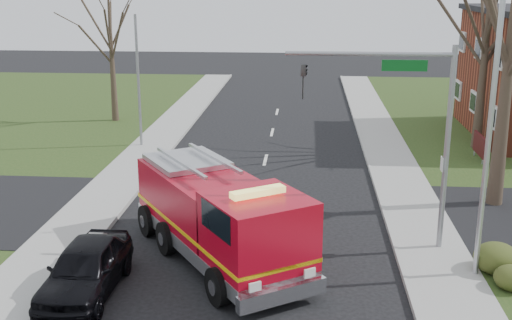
{
  "coord_description": "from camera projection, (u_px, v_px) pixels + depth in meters",
  "views": [
    {
      "loc": [
        2.01,
        -18.71,
        8.76
      ],
      "look_at": [
        0.1,
        4.99,
        2.0
      ],
      "focal_mm": 45.0,
      "sensor_mm": 36.0,
      "label": 1
    }
  ],
  "objects": [
    {
      "name": "bare_tree_left",
      "position": [
        110.0,
        33.0,
        38.91
      ],
      "size": [
        4.5,
        4.5,
        9.0
      ],
      "color": "#382C21",
      "rests_on": "ground"
    },
    {
      "name": "utility_pole_far",
      "position": [
        138.0,
        83.0,
        33.48
      ],
      "size": [
        0.14,
        0.14,
        7.0
      ],
      "primitive_type": "cylinder",
      "color": "gray",
      "rests_on": "ground"
    },
    {
      "name": "ground",
      "position": [
        240.0,
        263.0,
        20.49
      ],
      "size": [
        120.0,
        120.0,
        0.0
      ],
      "primitive_type": "plane",
      "color": "black",
      "rests_on": "ground"
    },
    {
      "name": "sidewalk_right",
      "position": [
        438.0,
        267.0,
        19.99
      ],
      "size": [
        2.4,
        80.0,
        0.15
      ],
      "primitive_type": "cube",
      "color": "#9B9B96",
      "rests_on": "ground"
    },
    {
      "name": "health_center_sign",
      "position": [
        480.0,
        145.0,
        31.42
      ],
      "size": [
        0.12,
        2.0,
        1.4
      ],
      "color": "#420F11",
      "rests_on": "ground"
    },
    {
      "name": "sidewalk_left",
      "position": [
        52.0,
        254.0,
        20.94
      ],
      "size": [
        2.4,
        80.0,
        0.15
      ],
      "primitive_type": "cube",
      "color": "#9B9B96",
      "rests_on": "ground"
    },
    {
      "name": "fire_engine",
      "position": [
        220.0,
        219.0,
        20.23
      ],
      "size": [
        6.53,
        7.99,
        3.15
      ],
      "rotation": [
        0.0,
        0.0,
        0.59
      ],
      "color": "#A60719",
      "rests_on": "ground"
    },
    {
      "name": "streetlight_pole",
      "position": [
        487.0,
        132.0,
        18.21
      ],
      "size": [
        1.48,
        0.16,
        8.4
      ],
      "color": "#B7BABF",
      "rests_on": "ground"
    },
    {
      "name": "traffic_signal_mast",
      "position": [
        408.0,
        111.0,
        20.23
      ],
      "size": [
        5.29,
        0.18,
        6.8
      ],
      "color": "gray",
      "rests_on": "ground"
    },
    {
      "name": "parked_car_maroon",
      "position": [
        86.0,
        268.0,
        18.32
      ],
      "size": [
        1.87,
        4.52,
        1.53
      ],
      "primitive_type": "imported",
      "rotation": [
        0.0,
        0.0,
        -0.01
      ],
      "color": "black",
      "rests_on": "ground"
    },
    {
      "name": "bare_tree_far",
      "position": [
        488.0,
        25.0,
        32.24
      ],
      "size": [
        5.25,
        5.25,
        10.5
      ],
      "color": "#382C21",
      "rests_on": "ground"
    }
  ]
}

